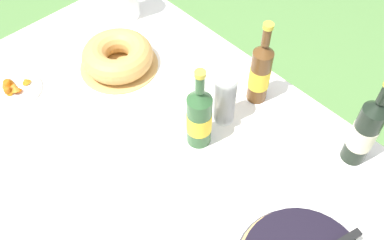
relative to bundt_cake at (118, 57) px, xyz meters
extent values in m
cube|color=brown|center=(0.40, -0.14, -0.07)|extent=(1.70, 1.08, 0.03)
cylinder|color=brown|center=(-0.39, 0.34, -0.44)|extent=(0.06, 0.06, 0.71)
cube|color=white|center=(0.40, -0.14, -0.05)|extent=(1.71, 1.09, 0.00)
cube|color=white|center=(0.40, 0.40, -0.10)|extent=(1.71, 0.00, 0.10)
cube|color=white|center=(-0.45, -0.14, -0.10)|extent=(0.00, 1.09, 0.10)
cube|color=black|center=(1.00, 0.01, 0.02)|extent=(0.04, 0.09, 0.01)
cylinder|color=tan|center=(0.00, 0.00, -0.05)|extent=(0.30, 0.30, 0.01)
torus|color=tan|center=(0.00, 0.00, 0.00)|extent=(0.27, 0.27, 0.09)
cylinder|color=white|center=(0.45, 0.11, 0.00)|extent=(0.07, 0.07, 0.09)
cylinder|color=white|center=(0.45, 0.11, 0.01)|extent=(0.07, 0.07, 0.09)
cylinder|color=white|center=(0.45, 0.11, 0.02)|extent=(0.07, 0.07, 0.09)
cylinder|color=white|center=(0.45, 0.11, 0.04)|extent=(0.07, 0.07, 0.09)
cylinder|color=white|center=(0.45, 0.11, 0.05)|extent=(0.07, 0.07, 0.09)
cylinder|color=white|center=(0.45, 0.11, 0.06)|extent=(0.07, 0.07, 0.09)
cylinder|color=white|center=(0.45, 0.11, 0.08)|extent=(0.07, 0.07, 0.09)
cylinder|color=white|center=(0.45, 0.11, 0.09)|extent=(0.07, 0.07, 0.09)
cylinder|color=white|center=(0.45, 0.11, 0.10)|extent=(0.07, 0.07, 0.09)
torus|color=white|center=(0.45, 0.11, 0.15)|extent=(0.07, 0.07, 0.01)
cylinder|color=#2D562D|center=(0.46, -0.02, 0.05)|extent=(0.08, 0.08, 0.20)
cylinder|color=yellow|center=(0.46, -0.02, 0.05)|extent=(0.08, 0.08, 0.08)
cone|color=#2D562D|center=(0.46, -0.02, 0.17)|extent=(0.08, 0.08, 0.04)
cylinder|color=#2D562D|center=(0.46, -0.02, 0.22)|extent=(0.03, 0.03, 0.06)
cylinder|color=gold|center=(0.46, -0.02, 0.26)|extent=(0.03, 0.03, 0.02)
cylinder|color=brown|center=(0.46, 0.26, 0.06)|extent=(0.07, 0.07, 0.21)
cylinder|color=yellow|center=(0.46, 0.26, 0.05)|extent=(0.07, 0.07, 0.08)
cone|color=brown|center=(0.46, 0.26, 0.18)|extent=(0.07, 0.07, 0.04)
cylinder|color=brown|center=(0.46, 0.26, 0.23)|extent=(0.03, 0.03, 0.06)
cylinder|color=gold|center=(0.46, 0.26, 0.27)|extent=(0.03, 0.03, 0.02)
cylinder|color=black|center=(0.85, 0.29, 0.07)|extent=(0.08, 0.08, 0.23)
cylinder|color=beige|center=(0.85, 0.29, 0.06)|extent=(0.08, 0.08, 0.09)
cone|color=black|center=(0.85, 0.29, 0.20)|extent=(0.08, 0.08, 0.04)
cylinder|color=white|center=(-0.16, -0.36, -0.04)|extent=(0.20, 0.20, 0.01)
torus|color=white|center=(-0.16, -0.36, -0.04)|extent=(0.19, 0.19, 0.01)
cone|color=#BE7113|center=(-0.15, -0.31, -0.03)|extent=(0.05, 0.04, 0.02)
cone|color=#C14609|center=(-0.13, -0.35, -0.03)|extent=(0.04, 0.03, 0.03)
cone|color=#B5681B|center=(-0.17, -0.35, -0.03)|extent=(0.03, 0.03, 0.03)
cone|color=#BE5920|center=(-0.16, -0.38, -0.03)|extent=(0.05, 0.05, 0.03)
cone|color=#BE640E|center=(-0.15, -0.38, -0.03)|extent=(0.04, 0.05, 0.03)
cone|color=#A8520A|center=(-0.18, -0.36, -0.02)|extent=(0.06, 0.06, 0.04)
cone|color=#AF641D|center=(-0.19, -0.37, -0.03)|extent=(0.04, 0.04, 0.03)
cone|color=#B76B1B|center=(-0.14, -0.36, -0.02)|extent=(0.04, 0.04, 0.03)
cone|color=#AF560F|center=(-0.15, -0.38, -0.01)|extent=(0.04, 0.04, 0.04)
camera|label=1|loc=(1.05, -0.61, 1.11)|focal=40.00mm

